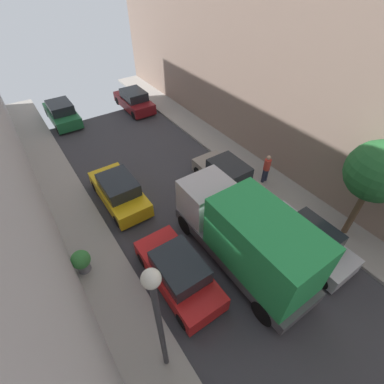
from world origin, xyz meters
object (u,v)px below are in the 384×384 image
Objects in this scene: parked_car_right_3 at (227,176)px; street_tree_1 at (378,172)px; pedestrian at (267,168)px; lamp_post at (157,313)px; parked_car_left_2 at (178,272)px; parked_car_right_2 at (307,240)px; parked_car_left_4 at (62,113)px; potted_plant_0 at (81,261)px; parked_car_left_3 at (119,191)px; delivery_truck at (246,236)px; parked_car_right_4 at (134,101)px.

parked_car_right_3 is 6.94m from street_tree_1.
parked_car_right_3 is at bearing 152.01° from pedestrian.
parked_car_left_2 is at bearing 49.60° from lamp_post.
parked_car_right_2 is at bearing -18.46° from parked_car_left_2.
pedestrian is at bearing 66.12° from parked_car_right_2.
pedestrian reaches higher than parked_car_right_2.
parked_car_left_4 is 13.95m from potted_plant_0.
parked_car_left_3 is at bearing 125.74° from parked_car_right_2.
parked_car_left_2 is at bearing -41.66° from potted_plant_0.
lamp_post is (-4.60, -1.51, 1.87)m from delivery_truck.
delivery_truck reaches higher than parked_car_left_4.
lamp_post is (-1.90, -2.23, 2.93)m from parked_car_left_2.
lamp_post reaches higher than potted_plant_0.
potted_plant_0 is (-2.96, -13.63, 0.04)m from parked_car_left_4.
parked_car_right_4 is (5.40, 9.48, 0.00)m from parked_car_left_3.
parked_car_left_3 is at bearing 76.53° from lamp_post.
potted_plant_0 is (-2.96, 2.63, 0.04)m from parked_car_left_2.
pedestrian is at bearing -81.37° from parked_car_right_4.
potted_plant_0 is (-8.36, 4.43, 0.04)m from parked_car_right_2.
pedestrian is at bearing -23.41° from parked_car_left_3.
lamp_post reaches higher than parked_car_left_4.
potted_plant_0 is at bearing 102.25° from lamp_post.
parked_car_right_4 is 15.08m from potted_plant_0.
parked_car_left_2 is 1.00× the size of parked_car_left_3.
lamp_post reaches higher than parked_car_right_2.
parked_car_right_4 is 2.44× the size of pedestrian.
street_tree_1 is at bearing -45.67° from parked_car_left_3.
pedestrian is 10.69m from lamp_post.
parked_car_right_4 is at bearing 56.36° from potted_plant_0.
delivery_truck is at bearing -30.69° from potted_plant_0.
parked_car_left_3 is 0.79× the size of lamp_post.
pedestrian is 0.32× the size of lamp_post.
parked_car_left_3 and parked_car_right_2 have the same top height.
street_tree_1 reaches higher than parked_car_right_2.
potted_plant_0 is (-5.66, 3.36, -1.03)m from delivery_truck.
lamp_post is (-7.30, -17.42, 2.93)m from parked_car_right_4.
parked_car_right_3 is at bearing 38.40° from lamp_post.
pedestrian is (7.32, -3.17, 0.35)m from parked_car_left_3.
parked_car_right_2 is at bearing -90.00° from parked_car_right_4.
parked_car_right_2 is 3.82m from street_tree_1.
parked_car_left_2 is 8.62m from street_tree_1.
lamp_post is at bearing -161.88° from delivery_truck.
pedestrian is (1.92, -12.65, 0.35)m from parked_car_right_4.
parked_car_left_2 is 5.70m from parked_car_left_3.
parked_car_left_2 is 16.12m from parked_car_right_4.
potted_plant_0 is at bearing 149.31° from delivery_truck.
parked_car_left_4 is at bearing 112.77° from street_tree_1.
parked_car_left_4 is 20.30m from street_tree_1.
delivery_truck reaches higher than parked_car_right_3.
potted_plant_0 is at bearing 138.34° from parked_car_left_2.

